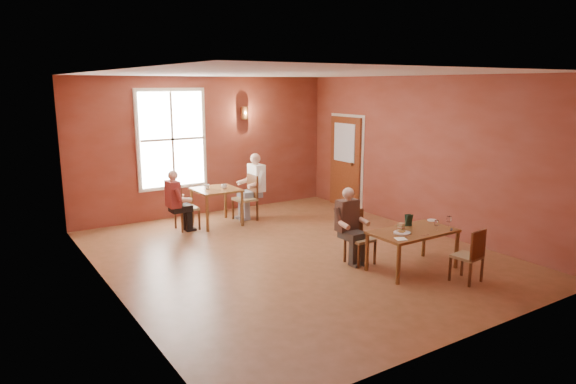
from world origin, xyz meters
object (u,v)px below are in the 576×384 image
chair_diner_maroon (187,207)px  diner_maroon (185,200)px  chair_empty (467,255)px  second_table (217,207)px  diner_white (246,189)px  main_table (412,250)px  diner_main (362,228)px  chair_diner_main (360,238)px  chair_diner_white (245,198)px

chair_diner_maroon → diner_maroon: diner_maroon is taller
chair_empty → chair_diner_maroon: chair_diner_maroon is taller
second_table → diner_white: 0.74m
main_table → chair_empty: bearing=-69.7°
chair_empty → diner_white: (-1.04, 4.82, 0.27)m
chair_empty → diner_main: bearing=112.3°
chair_empty → diner_maroon: bearing=109.4°
second_table → chair_diner_main: bearing=-74.7°
chair_diner_main → diner_maroon: diner_maroon is taller
diner_main → second_table: size_ratio=1.39×
main_table → diner_white: 4.12m
chair_diner_maroon → diner_maroon: 0.15m
diner_maroon → main_table: bearing=27.5°
main_table → chair_diner_white: size_ratio=1.40×
chair_diner_white → diner_white: size_ratio=0.71×
chair_diner_main → chair_diner_maroon: 3.73m
diner_main → second_table: 3.54m
diner_white → diner_maroon: 1.36m
chair_diner_white → diner_white: 0.20m
chair_empty → diner_maroon: (-2.40, 4.82, 0.19)m
second_table → diner_main: bearing=-74.9°
diner_main → diner_white: size_ratio=0.87×
second_table → diner_maroon: size_ratio=0.72×
main_table → diner_main: size_ratio=1.14×
chair_diner_white → diner_white: diner_white is taller
chair_diner_main → second_table: bearing=-74.7°
chair_diner_maroon → main_table: bearing=27.2°
second_table → chair_diner_maroon: (-0.65, 0.00, 0.07)m
second_table → diner_maroon: diner_maroon is taller
diner_main → diner_maroon: 3.77m
diner_main → chair_diner_maroon: bearing=-65.3°
main_table → chair_diner_maroon: chair_diner_maroon is taller
diner_main → chair_diner_maroon: size_ratio=1.31×
second_table → diner_white: diner_white is taller
main_table → diner_white: bearing=100.5°
chair_diner_white → diner_maroon: (-1.33, 0.00, 0.11)m
chair_diner_main → diner_white: 3.40m
diner_white → diner_maroon: diner_white is taller
chair_diner_white → chair_diner_maroon: size_ratio=1.07×
diner_maroon → second_table: bearing=90.0°
diner_main → diner_white: bearing=-85.9°
main_table → second_table: bearing=109.4°
diner_white → chair_empty: bearing=-167.9°
diner_main → chair_diner_maroon: 3.76m
diner_main → second_table: diner_main is taller
diner_white → chair_diner_maroon: 1.35m
chair_empty → diner_maroon: 5.39m
second_table → diner_maroon: (-0.68, 0.00, 0.22)m
main_table → chair_empty: chair_empty is taller
chair_empty → chair_diner_white: size_ratio=0.84×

